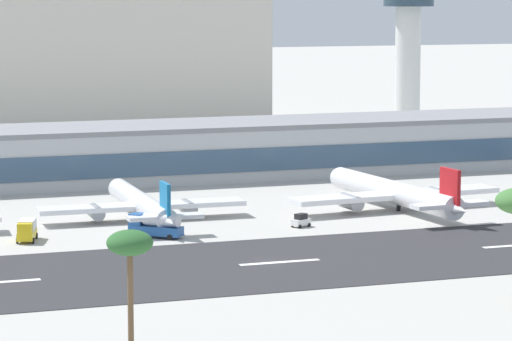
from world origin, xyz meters
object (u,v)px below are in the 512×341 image
distant_hotel_block (35,58)px  service_baggage_tug_1 (301,221)px  airliner_red_tail_gate_2 (398,194)px  airliner_blue_tail_gate_1 (143,205)px  service_box_truck_0 (27,230)px  control_tower (408,40)px  service_fuel_truck_2 (156,225)px  terminal_building (197,150)px  palm_tree_3 (130,247)px

distant_hotel_block → service_baggage_tug_1: (14.43, -166.24, -18.97)m
airliner_red_tail_gate_2 → service_baggage_tug_1: airliner_red_tail_gate_2 is taller
airliner_blue_tail_gate_1 → service_box_truck_0: bearing=119.3°
airliner_red_tail_gate_2 → airliner_blue_tail_gate_1: bearing=79.5°
control_tower → distant_hotel_block: (-81.59, 66.24, -6.40)m
airliner_blue_tail_gate_1 → service_fuel_truck_2: airliner_blue_tail_gate_1 is taller
airliner_red_tail_gate_2 → service_box_truck_0: 66.68m
terminal_building → service_baggage_tug_1: 61.50m
service_box_truck_0 → service_fuel_truck_2: 19.86m
service_baggage_tug_1 → service_fuel_truck_2: (-24.87, -1.39, 0.98)m
terminal_building → service_baggage_tug_1: size_ratio=52.76×
service_box_truck_0 → airliner_blue_tail_gate_1: bearing=135.3°
airliner_blue_tail_gate_1 → airliner_red_tail_gate_2: airliner_red_tail_gate_2 is taller
control_tower → service_baggage_tug_1: control_tower is taller
terminal_building → airliner_red_tail_gate_2: (21.31, -51.89, -2.67)m
service_fuel_truck_2 → palm_tree_3: 69.44m
control_tower → palm_tree_3: (-112.16, -167.11, -14.50)m
distant_hotel_block → control_tower: bearing=-39.1°
control_tower → service_box_truck_0: 150.29m
control_tower → service_box_truck_0: (-111.53, -97.68, -24.63)m
service_baggage_tug_1 → palm_tree_3: (-45.01, -67.11, 10.87)m
service_fuel_truck_2 → palm_tree_3: palm_tree_3 is taller
service_box_truck_0 → service_baggage_tug_1: (44.38, -2.32, -0.74)m
airliner_red_tail_gate_2 → service_fuel_truck_2: (-46.78, -10.82, -1.00)m
service_baggage_tug_1 → palm_tree_3: palm_tree_3 is taller
distant_hotel_block → airliner_red_tail_gate_2: (36.34, -156.81, -16.98)m
control_tower → service_fuel_truck_2: (-92.02, -101.39, -24.39)m
service_fuel_truck_2 → palm_tree_3: size_ratio=0.60×
airliner_red_tail_gate_2 → service_box_truck_0: (-66.29, -7.11, -1.24)m
terminal_building → service_box_truck_0: (-44.98, -59.00, -3.91)m
airliner_blue_tail_gate_1 → terminal_building: bearing=-25.3°
terminal_building → service_fuel_truck_2: bearing=-112.1°
distant_hotel_block → service_fuel_truck_2: size_ratio=15.97×
service_fuel_truck_2 → control_tower: bearing=-91.6°
control_tower → airliner_blue_tail_gate_1: control_tower is taller
distant_hotel_block → palm_tree_3: size_ratio=9.51×
terminal_building → service_baggage_tug_1: bearing=-90.6°
control_tower → service_fuel_truck_2: size_ratio=5.08×
airliner_blue_tail_gate_1 → airliner_red_tail_gate_2: (44.90, -4.37, 0.29)m
airliner_red_tail_gate_2 → service_box_truck_0: airliner_red_tail_gate_2 is taller
service_baggage_tug_1 → airliner_blue_tail_gate_1: bearing=-57.6°
control_tower → airliner_red_tail_gate_2: control_tower is taller
airliner_blue_tail_gate_1 → service_box_truck_0: size_ratio=6.40×
control_tower → distant_hotel_block: size_ratio=0.32×
service_box_truck_0 → service_fuel_truck_2: bearing=96.3°
airliner_red_tail_gate_2 → palm_tree_3: palm_tree_3 is taller
distant_hotel_block → service_box_truck_0: distant_hotel_block is taller
terminal_building → control_tower: (66.55, 38.67, 20.71)m
airliner_blue_tail_gate_1 → service_baggage_tug_1: 26.87m
distant_hotel_block → service_fuel_truck_2: (-10.44, -167.63, -17.99)m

